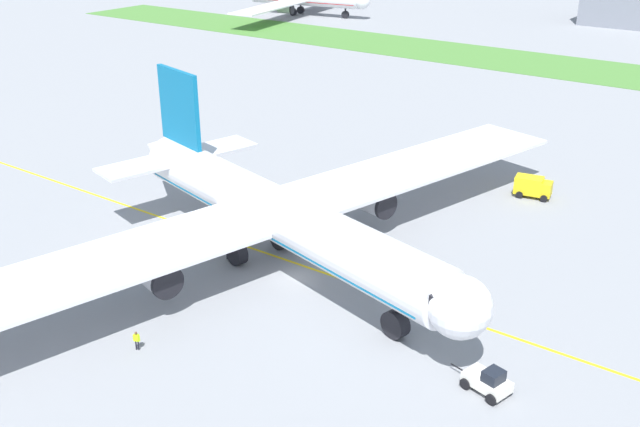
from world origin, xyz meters
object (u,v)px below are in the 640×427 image
ground_crew_marshaller_front (137,339)px  traffic_cone_near_nose (21,301)px  ground_crew_wingwalker_port (227,250)px  airliner_foreground (273,213)px  pushback_tug (488,381)px  service_truck_fuel_bowser (533,186)px

ground_crew_marshaller_front → traffic_cone_near_nose: 14.77m
ground_crew_wingwalker_port → traffic_cone_near_nose: size_ratio=2.88×
airliner_foreground → pushback_tug: 28.01m
service_truck_fuel_bowser → ground_crew_marshaller_front: bearing=-105.5°
airliner_foreground → ground_crew_wingwalker_port: (-4.89, -1.86, -4.90)m
ground_crew_wingwalker_port → traffic_cone_near_nose: 20.62m
airliner_foreground → ground_crew_marshaller_front: bearing=-89.2°
ground_crew_wingwalker_port → airliner_foreground: bearing=20.8°
ground_crew_marshaller_front → pushback_tug: bearing=24.4°
pushback_tug → service_truck_fuel_bowser: (-11.91, 40.42, 0.47)m
airliner_foreground → traffic_cone_near_nose: airliner_foreground is taller
pushback_tug → service_truck_fuel_bowser: service_truck_fuel_bowser is taller
pushback_tug → ground_crew_marshaller_front: size_ratio=3.11×
ground_crew_wingwalker_port → ground_crew_marshaller_front: (5.15, -16.96, 0.06)m
traffic_cone_near_nose → service_truck_fuel_bowser: bearing=61.4°
traffic_cone_near_nose → airliner_foreground: bearing=54.4°
ground_crew_marshaller_front → service_truck_fuel_bowser: size_ratio=0.37×
pushback_tug → ground_crew_marshaller_front: (-26.45, -11.99, 0.10)m
ground_crew_wingwalker_port → ground_crew_marshaller_front: size_ratio=0.94×
airliner_foreground → traffic_cone_near_nose: 25.40m
service_truck_fuel_bowser → traffic_cone_near_nose: bearing=-118.6°
airliner_foreground → pushback_tug: airliner_foreground is taller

